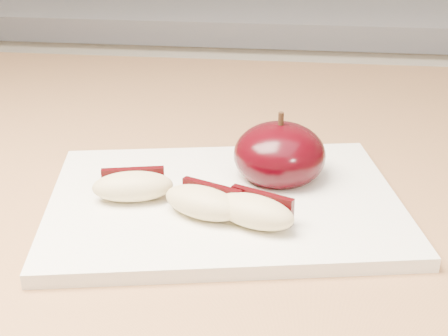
# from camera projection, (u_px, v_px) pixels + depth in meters

# --- Properties ---
(back_cabinet) EXTENTS (2.40, 0.62, 0.94)m
(back_cabinet) POSITION_uv_depth(u_px,v_px,m) (304.00, 201.00, 1.44)
(back_cabinet) COLOR silver
(back_cabinet) RESTS_ON ground
(cutting_board) EXTENTS (0.31, 0.26, 0.01)m
(cutting_board) POSITION_uv_depth(u_px,v_px,m) (224.00, 202.00, 0.51)
(cutting_board) COLOR silver
(cutting_board) RESTS_ON island_counter
(apple_half) EXTENTS (0.09, 0.09, 0.07)m
(apple_half) POSITION_uv_depth(u_px,v_px,m) (280.00, 155.00, 0.53)
(apple_half) COLOR black
(apple_half) RESTS_ON cutting_board
(apple_wedge_a) EXTENTS (0.07, 0.04, 0.02)m
(apple_wedge_a) POSITION_uv_depth(u_px,v_px,m) (133.00, 186.00, 0.49)
(apple_wedge_a) COLOR tan
(apple_wedge_a) RESTS_ON cutting_board
(apple_wedge_b) EXTENTS (0.07, 0.05, 0.02)m
(apple_wedge_b) POSITION_uv_depth(u_px,v_px,m) (204.00, 202.00, 0.47)
(apple_wedge_b) COLOR tan
(apple_wedge_b) RESTS_ON cutting_board
(apple_wedge_c) EXTENTS (0.07, 0.05, 0.02)m
(apple_wedge_c) POSITION_uv_depth(u_px,v_px,m) (255.00, 211.00, 0.46)
(apple_wedge_c) COLOR tan
(apple_wedge_c) RESTS_ON cutting_board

